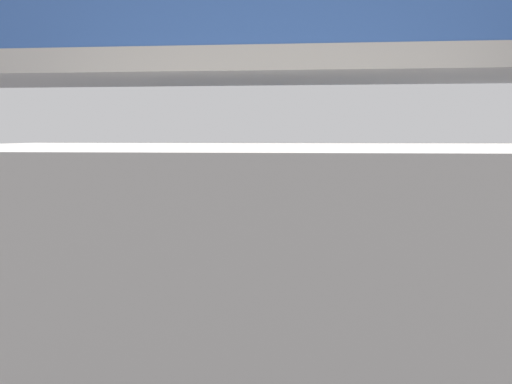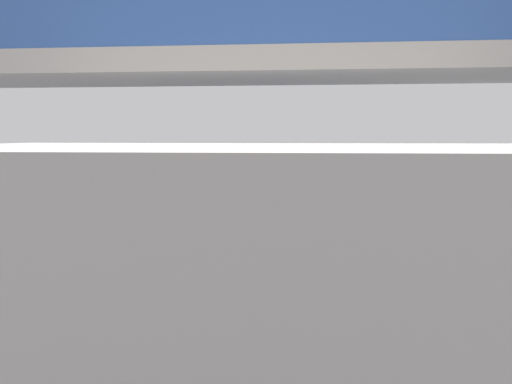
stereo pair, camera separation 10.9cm
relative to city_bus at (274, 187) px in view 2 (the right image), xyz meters
name	(u,v)px [view 2 (the right image)]	position (x,y,z in m)	size (l,w,h in m)	color
ground	(270,229)	(0.11, 0.94, -1.88)	(80.00, 80.00, 0.00)	#424247
city_bus	(274,187)	(0.00, 0.00, 0.00)	(11.54, 2.85, 3.15)	#196BB7
parked_van	(453,240)	(-5.77, 7.50, -0.70)	(4.80, 2.17, 2.05)	silver
pedestrian	(332,228)	(-2.41, 4.60, -1.00)	(0.38, 0.38, 1.79)	#2D2D38
traffic_sign	(151,179)	(7.19, -3.15, 0.01)	(0.08, 0.60, 2.80)	slate
lane_dash_leftmost	(390,222)	(-5.89, -1.25, -1.88)	(2.00, 0.20, 0.01)	silver
lane_dash_left	(311,220)	(-1.89, -1.25, -1.88)	(2.00, 0.20, 0.01)	silver
lane_dash_centre	(235,219)	(2.11, -1.25, -1.88)	(2.00, 0.20, 0.01)	silver
lane_dash_right	(160,218)	(6.11, -1.25, -1.88)	(2.00, 0.20, 0.01)	silver
pedestrian_overpass	(250,90)	(0.11, 10.73, 3.50)	(27.27, 2.60, 7.22)	#B2ADA5
station_building	(252,295)	(-0.34, 14.93, 0.22)	(9.00, 5.04, 4.20)	#B2ADA5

